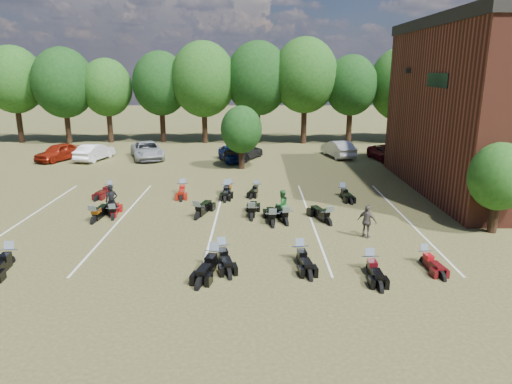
{
  "coord_description": "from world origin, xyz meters",
  "views": [
    {
      "loc": [
        -0.92,
        -19.75,
        7.62
      ],
      "look_at": [
        -0.88,
        4.0,
        1.2
      ],
      "focal_mm": 32.0,
      "sensor_mm": 36.0,
      "label": 1
    }
  ],
  "objects_px": {
    "car_0": "(59,152)",
    "person_black": "(112,201)",
    "motorcycle_3": "(222,260)",
    "person_green": "(282,205)",
    "motorcycle_14": "(110,194)",
    "motorcycle_7": "(113,219)",
    "person_grey": "(367,221)",
    "car_4": "(231,153)"
  },
  "relations": [
    {
      "from": "person_grey",
      "to": "motorcycle_3",
      "type": "bearing_deg",
      "value": 59.53
    },
    {
      "from": "car_4",
      "to": "motorcycle_7",
      "type": "height_order",
      "value": "car_4"
    },
    {
      "from": "car_0",
      "to": "person_green",
      "type": "distance_m",
      "value": 24.21
    },
    {
      "from": "car_0",
      "to": "motorcycle_7",
      "type": "relative_size",
      "value": 2.0
    },
    {
      "from": "car_4",
      "to": "person_black",
      "type": "height_order",
      "value": "person_black"
    },
    {
      "from": "person_green",
      "to": "motorcycle_3",
      "type": "relative_size",
      "value": 0.68
    },
    {
      "from": "motorcycle_7",
      "to": "motorcycle_14",
      "type": "distance_m",
      "value": 5.27
    },
    {
      "from": "person_green",
      "to": "person_grey",
      "type": "relative_size",
      "value": 1.0
    },
    {
      "from": "person_black",
      "to": "motorcycle_7",
      "type": "height_order",
      "value": "person_black"
    },
    {
      "from": "motorcycle_3",
      "to": "motorcycle_14",
      "type": "distance_m",
      "value": 12.91
    },
    {
      "from": "person_grey",
      "to": "motorcycle_7",
      "type": "height_order",
      "value": "person_grey"
    },
    {
      "from": "car_4",
      "to": "motorcycle_14",
      "type": "xyz_separation_m",
      "value": [
        -7.13,
        -10.56,
        -0.67
      ]
    },
    {
      "from": "car_0",
      "to": "motorcycle_14",
      "type": "xyz_separation_m",
      "value": [
        7.68,
        -10.89,
        -0.74
      ]
    },
    {
      "from": "car_0",
      "to": "motorcycle_14",
      "type": "distance_m",
      "value": 13.35
    },
    {
      "from": "car_0",
      "to": "motorcycle_3",
      "type": "bearing_deg",
      "value": -29.83
    },
    {
      "from": "car_4",
      "to": "motorcycle_7",
      "type": "bearing_deg",
      "value": -127.56
    },
    {
      "from": "car_0",
      "to": "motorcycle_14",
      "type": "bearing_deg",
      "value": -30.83
    },
    {
      "from": "car_0",
      "to": "motorcycle_7",
      "type": "xyz_separation_m",
      "value": [
        9.4,
        -15.87,
        -0.74
      ]
    },
    {
      "from": "person_black",
      "to": "motorcycle_3",
      "type": "distance_m",
      "value": 8.39
    },
    {
      "from": "person_green",
      "to": "car_4",
      "type": "bearing_deg",
      "value": -107.64
    },
    {
      "from": "person_black",
      "to": "car_4",
      "type": "bearing_deg",
      "value": 55.8
    },
    {
      "from": "car_4",
      "to": "person_grey",
      "type": "xyz_separation_m",
      "value": [
        7.25,
        -18.29,
        0.12
      ]
    },
    {
      "from": "motorcycle_3",
      "to": "person_green",
      "type": "bearing_deg",
      "value": 49.24
    },
    {
      "from": "car_0",
      "to": "motorcycle_3",
      "type": "xyz_separation_m",
      "value": [
        15.5,
        -21.16,
        -0.74
      ]
    },
    {
      "from": "car_0",
      "to": "motorcycle_14",
      "type": "height_order",
      "value": "car_0"
    },
    {
      "from": "motorcycle_3",
      "to": "motorcycle_14",
      "type": "xyz_separation_m",
      "value": [
        -7.81,
        10.28,
        0.0
      ]
    },
    {
      "from": "car_0",
      "to": "person_black",
      "type": "bearing_deg",
      "value": -35.22
    },
    {
      "from": "person_green",
      "to": "person_grey",
      "type": "bearing_deg",
      "value": 114.37
    },
    {
      "from": "person_black",
      "to": "motorcycle_3",
      "type": "relative_size",
      "value": 0.76
    },
    {
      "from": "motorcycle_3",
      "to": "motorcycle_14",
      "type": "height_order",
      "value": "motorcycle_3"
    },
    {
      "from": "motorcycle_7",
      "to": "motorcycle_14",
      "type": "bearing_deg",
      "value": -80.0
    },
    {
      "from": "motorcycle_14",
      "to": "person_grey",
      "type": "bearing_deg",
      "value": -16.42
    },
    {
      "from": "person_black",
      "to": "motorcycle_14",
      "type": "xyz_separation_m",
      "value": [
        -1.61,
        4.69,
        -0.88
      ]
    },
    {
      "from": "motorcycle_14",
      "to": "motorcycle_3",
      "type": "bearing_deg",
      "value": -40.91
    },
    {
      "from": "motorcycle_7",
      "to": "person_black",
      "type": "bearing_deg",
      "value": -79.49
    },
    {
      "from": "person_green",
      "to": "person_grey",
      "type": "distance_m",
      "value": 4.68
    },
    {
      "from": "car_4",
      "to": "motorcycle_7",
      "type": "distance_m",
      "value": 16.47
    },
    {
      "from": "person_grey",
      "to": "motorcycle_14",
      "type": "height_order",
      "value": "person_grey"
    },
    {
      "from": "car_0",
      "to": "person_black",
      "type": "height_order",
      "value": "person_black"
    },
    {
      "from": "person_grey",
      "to": "motorcycle_14",
      "type": "distance_m",
      "value": 16.34
    },
    {
      "from": "car_4",
      "to": "person_grey",
      "type": "height_order",
      "value": "person_grey"
    },
    {
      "from": "person_grey",
      "to": "motorcycle_7",
      "type": "distance_m",
      "value": 12.98
    }
  ]
}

